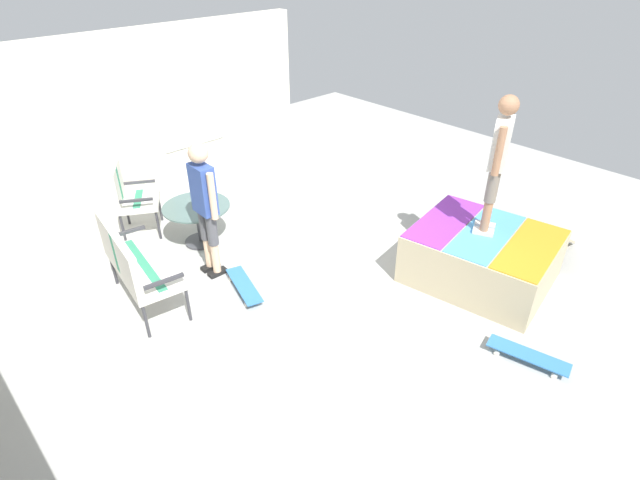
# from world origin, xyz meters

# --- Properties ---
(ground_plane) EXTENTS (12.00, 12.00, 0.10)m
(ground_plane) POSITION_xyz_m (0.00, 0.00, -0.05)
(ground_plane) COLOR #A8A8A3
(house_facade) EXTENTS (0.23, 6.00, 2.54)m
(house_facade) POSITION_xyz_m (3.80, 0.49, 1.27)
(house_facade) COLOR silver
(house_facade) RESTS_ON ground_plane
(skate_ramp) EXTENTS (1.95, 2.48, 0.65)m
(skate_ramp) POSITION_xyz_m (-1.19, -1.43, 0.33)
(skate_ramp) COLOR tan
(skate_ramp) RESTS_ON ground_plane
(patio_bench) EXTENTS (1.31, 0.72, 1.02)m
(patio_bench) POSITION_xyz_m (1.19, 1.91, 0.62)
(patio_bench) COLOR #38383D
(patio_bench) RESTS_ON ground_plane
(patio_chair_near_house) EXTENTS (0.81, 0.79, 1.02)m
(patio_chair_near_house) POSITION_xyz_m (2.79, 1.21, 0.61)
(patio_chair_near_house) COLOR #38383D
(patio_chair_near_house) RESTS_ON ground_plane
(patio_table) EXTENTS (0.90, 0.90, 0.57)m
(patio_table) POSITION_xyz_m (1.91, 0.68, 0.40)
(patio_table) COLOR #38383D
(patio_table) RESTS_ON ground_plane
(person_watching) EXTENTS (0.48, 0.25, 1.72)m
(person_watching) POSITION_xyz_m (1.19, 0.94, 1.01)
(person_watching) COLOR black
(person_watching) RESTS_ON ground_plane
(person_skater) EXTENTS (0.33, 0.44, 1.62)m
(person_skater) POSITION_xyz_m (-1.14, -1.43, 1.59)
(person_skater) COLOR silver
(person_skater) RESTS_ON skate_ramp
(skateboard_by_bench) EXTENTS (0.82, 0.42, 0.10)m
(skateboard_by_bench) POSITION_xyz_m (0.58, 0.90, 0.08)
(skateboard_by_bench) COLOR #3372B2
(skateboard_by_bench) RESTS_ON ground_plane
(skateboard_spare) EXTENTS (0.82, 0.38, 0.10)m
(skateboard_spare) POSITION_xyz_m (-2.32, -0.49, 0.08)
(skateboard_spare) COLOR #3372B2
(skateboard_spare) RESTS_ON ground_plane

